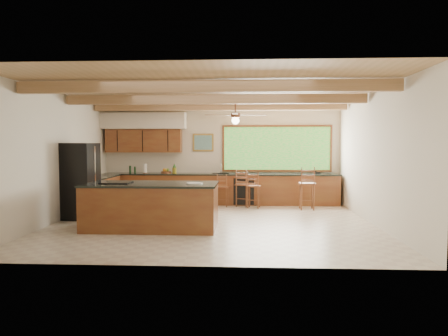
{
  "coord_description": "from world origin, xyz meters",
  "views": [
    {
      "loc": [
        0.71,
        -8.99,
        1.8
      ],
      "look_at": [
        0.21,
        0.8,
        1.21
      ],
      "focal_mm": 32.0,
      "sensor_mm": 36.0,
      "label": 1
    }
  ],
  "objects": [
    {
      "name": "bar_stool_c",
      "position": [
        0.98,
        2.18,
        0.61
      ],
      "size": [
        0.43,
        0.43,
        1.03
      ],
      "rotation": [
        0.0,
        0.0,
        -0.18
      ],
      "color": "brown",
      "rests_on": "ground"
    },
    {
      "name": "room_shell",
      "position": [
        -0.17,
        0.65,
        2.21
      ],
      "size": [
        7.27,
        6.54,
        3.02
      ],
      "color": "beige",
      "rests_on": "ground"
    },
    {
      "name": "bar_stool_a",
      "position": [
        0.1,
        2.4,
        0.56
      ],
      "size": [
        0.39,
        0.39,
        0.94
      ],
      "rotation": [
        0.0,
        0.0,
        -0.17
      ],
      "color": "brown",
      "rests_on": "ground"
    },
    {
      "name": "bar_stool_d",
      "position": [
        2.43,
        1.95,
        0.7
      ],
      "size": [
        0.43,
        0.43,
        1.19
      ],
      "rotation": [
        0.0,
        0.0,
        -0.02
      ],
      "color": "brown",
      "rests_on": "ground"
    },
    {
      "name": "counter_run",
      "position": [
        -0.82,
        2.52,
        0.46
      ],
      "size": [
        7.12,
        3.1,
        1.23
      ],
      "color": "brown",
      "rests_on": "ground"
    },
    {
      "name": "island",
      "position": [
        -1.26,
        -0.65,
        0.49
      ],
      "size": [
        2.79,
        1.32,
        0.99
      ],
      "rotation": [
        0.0,
        0.0,
        -0.0
      ],
      "color": "brown",
      "rests_on": "ground"
    },
    {
      "name": "refrigerator",
      "position": [
        -3.22,
        0.37,
        0.91
      ],
      "size": [
        0.78,
        0.76,
        1.83
      ],
      "rotation": [
        0.0,
        0.0,
        -0.1
      ],
      "color": "black",
      "rests_on": "ground"
    },
    {
      "name": "ground",
      "position": [
        0.0,
        0.0,
        0.0
      ],
      "size": [
        7.2,
        7.2,
        0.0
      ],
      "primitive_type": "plane",
      "color": "beige",
      "rests_on": "ground"
    },
    {
      "name": "bar_stool_b",
      "position": [
        0.68,
        2.39,
        0.63
      ],
      "size": [
        0.48,
        0.48,
        1.06
      ],
      "rotation": [
        0.0,
        0.0,
        -0.33
      ],
      "color": "brown",
      "rests_on": "ground"
    }
  ]
}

